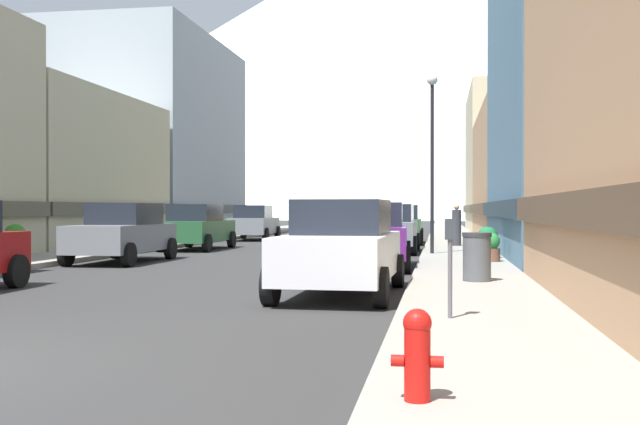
{
  "coord_description": "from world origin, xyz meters",
  "views": [
    {
      "loc": [
        5.62,
        -6.41,
        1.61
      ],
      "look_at": [
        -0.35,
        30.37,
        1.42
      ],
      "focal_mm": 41.73,
      "sensor_mm": 36.0,
      "label": 1
    }
  ],
  "objects_px": {
    "parking_meter_near": "(450,254)",
    "car_left_2": "(197,227)",
    "car_left_3": "(254,223)",
    "car_driving_1": "(352,217)",
    "streetlamp_right": "(432,136)",
    "car_right_3": "(400,224)",
    "potted_plant_2": "(15,239)",
    "car_right_0": "(341,247)",
    "car_driving_0": "(368,221)",
    "trash_bin_right": "(477,257)",
    "potted_plant_0": "(491,247)",
    "car_left_1": "(123,232)",
    "car_right_2": "(390,228)",
    "car_right_1": "(373,235)",
    "fire_hydrant_near": "(417,352)",
    "potted_plant_1": "(488,241)",
    "pedestrian_0": "(457,226)"
  },
  "relations": [
    {
      "from": "car_right_0",
      "to": "pedestrian_0",
      "type": "xyz_separation_m",
      "value": [
        2.45,
        16.11,
        0.01
      ]
    },
    {
      "from": "car_driving_0",
      "to": "car_right_1",
      "type": "bearing_deg",
      "value": -84.08
    },
    {
      "from": "car_right_3",
      "to": "fire_hydrant_near",
      "type": "relative_size",
      "value": 6.28
    },
    {
      "from": "car_driving_1",
      "to": "car_right_2",
      "type": "bearing_deg",
      "value": -80.92
    },
    {
      "from": "car_right_3",
      "to": "car_left_3",
      "type": "bearing_deg",
      "value": 160.86
    },
    {
      "from": "trash_bin_right",
      "to": "potted_plant_0",
      "type": "xyz_separation_m",
      "value": [
        0.65,
        5.73,
        -0.1
      ]
    },
    {
      "from": "car_right_3",
      "to": "potted_plant_2",
      "type": "bearing_deg",
      "value": -128.18
    },
    {
      "from": "car_right_3",
      "to": "streetlamp_right",
      "type": "height_order",
      "value": "streetlamp_right"
    },
    {
      "from": "potted_plant_0",
      "to": "potted_plant_2",
      "type": "distance_m",
      "value": 14.01
    },
    {
      "from": "potted_plant_1",
      "to": "car_driving_1",
      "type": "bearing_deg",
      "value": 102.55
    },
    {
      "from": "car_driving_0",
      "to": "streetlamp_right",
      "type": "relative_size",
      "value": 0.75
    },
    {
      "from": "car_left_2",
      "to": "potted_plant_2",
      "type": "bearing_deg",
      "value": -113.45
    },
    {
      "from": "streetlamp_right",
      "to": "car_right_3",
      "type": "bearing_deg",
      "value": 99.07
    },
    {
      "from": "potted_plant_1",
      "to": "car_right_0",
      "type": "bearing_deg",
      "value": -110.0
    },
    {
      "from": "car_driving_0",
      "to": "parking_meter_near",
      "type": "height_order",
      "value": "car_driving_0"
    },
    {
      "from": "car_right_0",
      "to": "car_driving_1",
      "type": "xyz_separation_m",
      "value": [
        -5.4,
        47.42,
        0.0
      ]
    },
    {
      "from": "car_left_1",
      "to": "streetlamp_right",
      "type": "bearing_deg",
      "value": 21.02
    },
    {
      "from": "car_left_1",
      "to": "streetlamp_right",
      "type": "distance_m",
      "value": 10.28
    },
    {
      "from": "car_right_3",
      "to": "potted_plant_1",
      "type": "distance_m",
      "value": 12.21
    },
    {
      "from": "car_left_1",
      "to": "car_right_3",
      "type": "bearing_deg",
      "value": 60.13
    },
    {
      "from": "car_driving_1",
      "to": "trash_bin_right",
      "type": "distance_m",
      "value": 46.51
    },
    {
      "from": "car_right_0",
      "to": "pedestrian_0",
      "type": "bearing_deg",
      "value": 81.36
    },
    {
      "from": "parking_meter_near",
      "to": "car_driving_0",
      "type": "bearing_deg",
      "value": 97.56
    },
    {
      "from": "parking_meter_near",
      "to": "car_left_2",
      "type": "bearing_deg",
      "value": 118.15
    },
    {
      "from": "car_left_3",
      "to": "car_right_2",
      "type": "xyz_separation_m",
      "value": [
        7.6,
        -9.57,
        0.0
      ]
    },
    {
      "from": "car_right_1",
      "to": "car_driving_0",
      "type": "distance_m",
      "value": 21.29
    },
    {
      "from": "car_driving_0",
      "to": "car_driving_1",
      "type": "height_order",
      "value": "same"
    },
    {
      "from": "car_left_3",
      "to": "car_driving_1",
      "type": "xyz_separation_m",
      "value": [
        2.2,
        24.21,
        0.0
      ]
    },
    {
      "from": "car_left_2",
      "to": "streetlamp_right",
      "type": "distance_m",
      "value": 10.22
    },
    {
      "from": "potted_plant_0",
      "to": "potted_plant_1",
      "type": "xyz_separation_m",
      "value": [
        0.0,
        1.47,
        0.1
      ]
    },
    {
      "from": "car_left_1",
      "to": "car_right_3",
      "type": "xyz_separation_m",
      "value": [
        7.6,
        13.23,
        0.0
      ]
    },
    {
      "from": "parking_meter_near",
      "to": "pedestrian_0",
      "type": "height_order",
      "value": "pedestrian_0"
    },
    {
      "from": "car_driving_0",
      "to": "pedestrian_0",
      "type": "distance_m",
      "value": 12.43
    },
    {
      "from": "car_left_1",
      "to": "potted_plant_1",
      "type": "relative_size",
      "value": 4.74
    },
    {
      "from": "potted_plant_1",
      "to": "potted_plant_2",
      "type": "height_order",
      "value": "potted_plant_2"
    },
    {
      "from": "car_left_2",
      "to": "car_right_2",
      "type": "distance_m",
      "value": 7.62
    },
    {
      "from": "parking_meter_near",
      "to": "potted_plant_0",
      "type": "xyz_separation_m",
      "value": [
        1.25,
        10.96,
        -0.47
      ]
    },
    {
      "from": "car_left_3",
      "to": "trash_bin_right",
      "type": "relative_size",
      "value": 4.57
    },
    {
      "from": "car_right_2",
      "to": "trash_bin_right",
      "type": "height_order",
      "value": "car_right_2"
    },
    {
      "from": "car_right_1",
      "to": "car_right_3",
      "type": "bearing_deg",
      "value": 89.99
    },
    {
      "from": "car_driving_1",
      "to": "fire_hydrant_near",
      "type": "distance_m",
      "value": 55.88
    },
    {
      "from": "car_right_0",
      "to": "car_right_3",
      "type": "height_order",
      "value": "same"
    },
    {
      "from": "car_left_2",
      "to": "fire_hydrant_near",
      "type": "distance_m",
      "value": 24.08
    },
    {
      "from": "car_right_1",
      "to": "car_driving_1",
      "type": "xyz_separation_m",
      "value": [
        -5.4,
        40.96,
        0.0
      ]
    },
    {
      "from": "car_left_3",
      "to": "car_driving_1",
      "type": "bearing_deg",
      "value": 84.81
    },
    {
      "from": "trash_bin_right",
      "to": "parking_meter_near",
      "type": "bearing_deg",
      "value": -96.54
    },
    {
      "from": "car_left_3",
      "to": "car_driving_0",
      "type": "bearing_deg",
      "value": 39.36
    },
    {
      "from": "car_right_0",
      "to": "car_driving_0",
      "type": "relative_size",
      "value": 1.01
    },
    {
      "from": "car_driving_0",
      "to": "potted_plant_2",
      "type": "bearing_deg",
      "value": -112.46
    },
    {
      "from": "car_right_0",
      "to": "fire_hydrant_near",
      "type": "xyz_separation_m",
      "value": [
        1.65,
        -8.02,
        -0.37
      ]
    }
  ]
}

